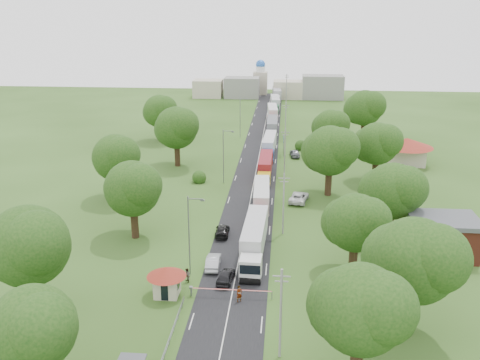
# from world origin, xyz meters

# --- Properties ---
(ground) EXTENTS (260.00, 260.00, 0.00)m
(ground) POSITION_xyz_m (0.00, 0.00, 0.00)
(ground) COLOR #2B4617
(ground) RESTS_ON ground
(road) EXTENTS (8.00, 200.00, 0.04)m
(road) POSITION_xyz_m (0.00, 20.00, 0.00)
(road) COLOR black
(road) RESTS_ON ground
(boom_barrier) EXTENTS (9.22, 0.35, 1.18)m
(boom_barrier) POSITION_xyz_m (-1.36, -25.00, 0.89)
(boom_barrier) COLOR slate
(boom_barrier) RESTS_ON ground
(guard_booth) EXTENTS (4.40, 4.40, 3.45)m
(guard_booth) POSITION_xyz_m (-7.20, -25.00, 2.16)
(guard_booth) COLOR #BCB59C
(guard_booth) RESTS_ON ground
(guard_rail) EXTENTS (0.10, 17.00, 1.70)m
(guard_rail) POSITION_xyz_m (-5.00, -35.00, 0.00)
(guard_rail) COLOR slate
(guard_rail) RESTS_ON ground
(info_sign) EXTENTS (0.12, 3.10, 4.10)m
(info_sign) POSITION_xyz_m (5.20, 35.00, 3.00)
(info_sign) COLOR slate
(info_sign) RESTS_ON ground
(pole_0) EXTENTS (1.60, 0.24, 9.00)m
(pole_0) POSITION_xyz_m (5.50, -35.00, 4.68)
(pole_0) COLOR gray
(pole_0) RESTS_ON ground
(pole_1) EXTENTS (1.60, 0.24, 9.00)m
(pole_1) POSITION_xyz_m (5.50, -7.00, 4.68)
(pole_1) COLOR gray
(pole_1) RESTS_ON ground
(pole_2) EXTENTS (1.60, 0.24, 9.00)m
(pole_2) POSITION_xyz_m (5.50, 21.00, 4.68)
(pole_2) COLOR gray
(pole_2) RESTS_ON ground
(pole_3) EXTENTS (1.60, 0.24, 9.00)m
(pole_3) POSITION_xyz_m (5.50, 49.00, 4.68)
(pole_3) COLOR gray
(pole_3) RESTS_ON ground
(pole_4) EXTENTS (1.60, 0.24, 9.00)m
(pole_4) POSITION_xyz_m (5.50, 77.00, 4.68)
(pole_4) COLOR gray
(pole_4) RESTS_ON ground
(pole_5) EXTENTS (1.60, 0.24, 9.00)m
(pole_5) POSITION_xyz_m (5.50, 105.00, 4.68)
(pole_5) COLOR gray
(pole_5) RESTS_ON ground
(lamp_0) EXTENTS (2.03, 0.22, 10.00)m
(lamp_0) POSITION_xyz_m (-5.35, -20.00, 5.55)
(lamp_0) COLOR slate
(lamp_0) RESTS_ON ground
(lamp_1) EXTENTS (2.03, 0.22, 10.00)m
(lamp_1) POSITION_xyz_m (-5.35, 15.00, 5.55)
(lamp_1) COLOR slate
(lamp_1) RESTS_ON ground
(lamp_2) EXTENTS (2.03, 0.22, 10.00)m
(lamp_2) POSITION_xyz_m (-5.35, 50.00, 5.55)
(lamp_2) COLOR slate
(lamp_2) RESTS_ON ground
(tree_0) EXTENTS (8.80, 8.80, 11.07)m
(tree_0) POSITION_xyz_m (11.99, -37.84, 7.22)
(tree_0) COLOR #382616
(tree_0) RESTS_ON ground
(tree_1) EXTENTS (9.60, 9.60, 12.05)m
(tree_1) POSITION_xyz_m (17.99, -29.83, 7.85)
(tree_1) COLOR #382616
(tree_1) RESTS_ON ground
(tree_2) EXTENTS (8.00, 8.00, 10.10)m
(tree_2) POSITION_xyz_m (13.99, -17.86, 6.60)
(tree_2) COLOR #382616
(tree_2) RESTS_ON ground
(tree_3) EXTENTS (8.80, 8.80, 11.07)m
(tree_3) POSITION_xyz_m (19.99, -7.84, 7.22)
(tree_3) COLOR #382616
(tree_3) RESTS_ON ground
(tree_4) EXTENTS (9.60, 9.60, 12.05)m
(tree_4) POSITION_xyz_m (12.99, 10.17, 7.85)
(tree_4) COLOR #382616
(tree_4) RESTS_ON ground
(tree_5) EXTENTS (8.80, 8.80, 11.07)m
(tree_5) POSITION_xyz_m (21.99, 18.16, 7.22)
(tree_5) COLOR #382616
(tree_5) RESTS_ON ground
(tree_6) EXTENTS (8.00, 8.00, 10.10)m
(tree_6) POSITION_xyz_m (14.99, 35.14, 6.60)
(tree_6) COLOR #382616
(tree_6) RESTS_ON ground
(tree_7) EXTENTS (9.60, 9.60, 12.05)m
(tree_7) POSITION_xyz_m (23.99, 50.17, 7.85)
(tree_7) COLOR #382616
(tree_7) RESTS_ON ground
(tree_8) EXTENTS (8.00, 8.00, 10.10)m
(tree_8) POSITION_xyz_m (-14.01, -41.86, 6.60)
(tree_8) COLOR #382616
(tree_8) RESTS_ON ground
(tree_9) EXTENTS (9.60, 9.60, 12.05)m
(tree_9) POSITION_xyz_m (-20.01, -29.83, 7.85)
(tree_9) COLOR #382616
(tree_9) RESTS_ON ground
(tree_10) EXTENTS (8.80, 8.80, 11.07)m
(tree_10) POSITION_xyz_m (-15.01, -9.84, 7.22)
(tree_10) COLOR #382616
(tree_10) RESTS_ON ground
(tree_11) EXTENTS (8.80, 8.80, 11.07)m
(tree_11) POSITION_xyz_m (-22.01, 5.16, 7.22)
(tree_11) COLOR #382616
(tree_11) RESTS_ON ground
(tree_12) EXTENTS (9.60, 9.60, 12.05)m
(tree_12) POSITION_xyz_m (-16.01, 25.17, 7.85)
(tree_12) COLOR #382616
(tree_12) RESTS_ON ground
(tree_13) EXTENTS (8.80, 8.80, 11.07)m
(tree_13) POSITION_xyz_m (-24.01, 45.16, 7.22)
(tree_13) COLOR #382616
(tree_13) RESTS_ON ground
(house_brick) EXTENTS (8.60, 6.60, 5.20)m
(house_brick) POSITION_xyz_m (26.00, -12.00, 2.65)
(house_brick) COLOR maroon
(house_brick) RESTS_ON ground
(house_cream) EXTENTS (10.08, 10.08, 5.80)m
(house_cream) POSITION_xyz_m (30.00, 30.00, 3.64)
(house_cream) COLOR #BCB59C
(house_cream) RESTS_ON ground
(distant_town) EXTENTS (52.00, 8.00, 8.00)m
(distant_town) POSITION_xyz_m (0.68, 110.00, 3.49)
(distant_town) COLOR gray
(distant_town) RESTS_ON ground
(church) EXTENTS (5.00, 5.00, 12.30)m
(church) POSITION_xyz_m (-4.00, 118.00, 5.39)
(church) COLOR #BCB59C
(church) RESTS_ON ground
(truck_0) EXTENTS (3.01, 15.37, 4.25)m
(truck_0) POSITION_xyz_m (1.86, -14.23, 2.26)
(truck_0) COLOR silver
(truck_0) RESTS_ON ground
(truck_1) EXTENTS (2.78, 14.03, 3.88)m
(truck_1) POSITION_xyz_m (2.02, 1.51, 2.06)
(truck_1) COLOR red
(truck_1) RESTS_ON ground
(truck_2) EXTENTS (2.47, 13.61, 3.77)m
(truck_2) POSITION_xyz_m (1.93, 19.13, 2.00)
(truck_2) COLOR gold
(truck_2) RESTS_ON ground
(truck_3) EXTENTS (2.83, 14.09, 3.90)m
(truck_3) POSITION_xyz_m (2.10, 34.85, 2.07)
(truck_3) COLOR #1B37A5
(truck_3) RESTS_ON ground
(truck_4) EXTENTS (2.76, 14.79, 4.10)m
(truck_4) POSITION_xyz_m (2.21, 52.34, 2.17)
(truck_4) COLOR white
(truck_4) RESTS_ON ground
(truck_5) EXTENTS (3.23, 14.45, 3.99)m
(truck_5) POSITION_xyz_m (1.79, 70.63, 2.12)
(truck_5) COLOR #B31B24
(truck_5) RESTS_ON ground
(truck_6) EXTENTS (3.20, 14.46, 3.99)m
(truck_6) POSITION_xyz_m (2.14, 86.73, 2.12)
(truck_6) COLOR #24623F
(truck_6) RESTS_ON ground
(truck_7) EXTENTS (3.30, 14.85, 4.10)m
(truck_7) POSITION_xyz_m (2.31, 103.39, 2.18)
(truck_7) COLOR #BEBEBE
(truck_7) RESTS_ON ground
(car_lane_front) EXTENTS (2.18, 4.41, 1.45)m
(car_lane_front) POSITION_xyz_m (-1.00, -21.48, 0.72)
(car_lane_front) COLOR black
(car_lane_front) RESTS_ON ground
(car_lane_mid) EXTENTS (1.75, 4.67, 1.52)m
(car_lane_mid) POSITION_xyz_m (-2.95, -18.00, 0.76)
(car_lane_mid) COLOR #ADB0B5
(car_lane_mid) RESTS_ON ground
(car_lane_rear) EXTENTS (2.01, 4.67, 1.34)m
(car_lane_rear) POSITION_xyz_m (-3.00, -8.23, 0.67)
(car_lane_rear) COLOR black
(car_lane_rear) RESTS_ON ground
(car_verge_near) EXTENTS (3.72, 6.06, 1.57)m
(car_verge_near) POSITION_xyz_m (8.00, 6.29, 0.78)
(car_verge_near) COLOR silver
(car_verge_near) RESTS_ON ground
(car_verge_far) EXTENTS (2.38, 4.82, 1.58)m
(car_verge_far) POSITION_xyz_m (7.64, 33.85, 0.79)
(car_verge_far) COLOR slate
(car_verge_far) RESTS_ON ground
(pedestrian_near) EXTENTS (0.83, 0.75, 1.90)m
(pedestrian_near) POSITION_xyz_m (0.95, -25.76, 0.95)
(pedestrian_near) COLOR gray
(pedestrian_near) RESTS_ON ground
(pedestrian_booth) EXTENTS (1.00, 1.06, 1.72)m
(pedestrian_booth) POSITION_xyz_m (-5.49, -22.00, 0.86)
(pedestrian_booth) COLOR gray
(pedestrian_booth) RESTS_ON ground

